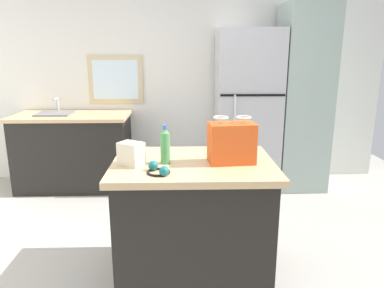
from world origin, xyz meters
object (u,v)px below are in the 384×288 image
(small_box, at_px, (131,154))
(ear_defenders, at_px, (158,170))
(kitchen_island, at_px, (193,219))
(bottle, at_px, (165,146))
(tall_cabinet, at_px, (302,99))
(shopping_bag, at_px, (232,143))
(refrigerator, at_px, (247,111))

(small_box, bearing_deg, ear_defenders, -41.61)
(kitchen_island, relative_size, bottle, 4.20)
(tall_cabinet, height_order, ear_defenders, tall_cabinet)
(shopping_bag, height_order, ear_defenders, shopping_bag)
(tall_cabinet, bearing_deg, small_box, -132.76)
(small_box, relative_size, bottle, 0.59)
(refrigerator, bearing_deg, kitchen_island, -110.64)
(kitchen_island, distance_m, shopping_bag, 0.64)
(shopping_bag, bearing_deg, kitchen_island, 173.77)
(tall_cabinet, relative_size, small_box, 13.67)
(small_box, bearing_deg, refrigerator, 59.86)
(kitchen_island, xyz_separation_m, shopping_bag, (0.26, -0.03, 0.58))
(small_box, distance_m, ear_defenders, 0.26)
(kitchen_island, height_order, ear_defenders, ear_defenders)
(refrigerator, height_order, bottle, refrigerator)
(refrigerator, distance_m, shopping_bag, 1.94)
(shopping_bag, relative_size, small_box, 2.07)
(small_box, height_order, bottle, bottle)
(bottle, xyz_separation_m, ear_defenders, (-0.04, -0.21, -0.10))
(tall_cabinet, distance_m, ear_defenders, 2.64)
(shopping_bag, xyz_separation_m, small_box, (-0.68, -0.04, -0.06))
(small_box, xyz_separation_m, bottle, (0.23, 0.04, 0.04))
(kitchen_island, bearing_deg, tall_cabinet, 53.73)
(bottle, distance_m, ear_defenders, 0.23)
(tall_cabinet, xyz_separation_m, bottle, (-1.56, -1.89, -0.08))
(kitchen_island, height_order, tall_cabinet, tall_cabinet)
(ear_defenders, bearing_deg, small_box, 138.39)
(kitchen_island, relative_size, small_box, 7.11)
(refrigerator, height_order, shopping_bag, refrigerator)
(kitchen_island, bearing_deg, shopping_bag, -6.23)
(kitchen_island, height_order, small_box, small_box)
(bottle, relative_size, ear_defenders, 1.29)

